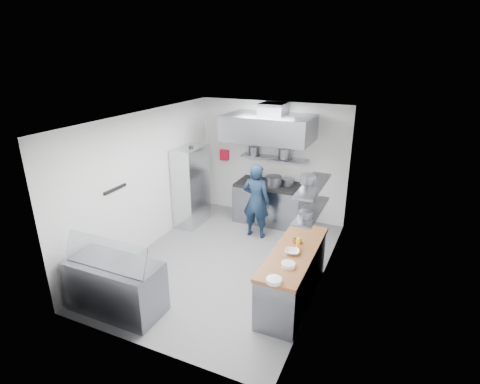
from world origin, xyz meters
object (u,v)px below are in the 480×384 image
at_px(gas_range, 269,204).
at_px(display_case, 116,286).
at_px(wire_rack, 191,187).
at_px(chef, 256,201).

height_order(gas_range, display_case, gas_range).
bearing_deg(wire_rack, gas_range, 27.41).
xyz_separation_m(gas_range, chef, (-0.02, -0.84, 0.38)).
bearing_deg(wire_rack, chef, 0.15).
bearing_deg(chef, gas_range, -92.24).
relative_size(gas_range, display_case, 1.07).
height_order(gas_range, wire_rack, wire_rack).
relative_size(gas_range, wire_rack, 0.86).
xyz_separation_m(gas_range, wire_rack, (-1.63, -0.85, 0.48)).
distance_m(chef, display_case, 3.45).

